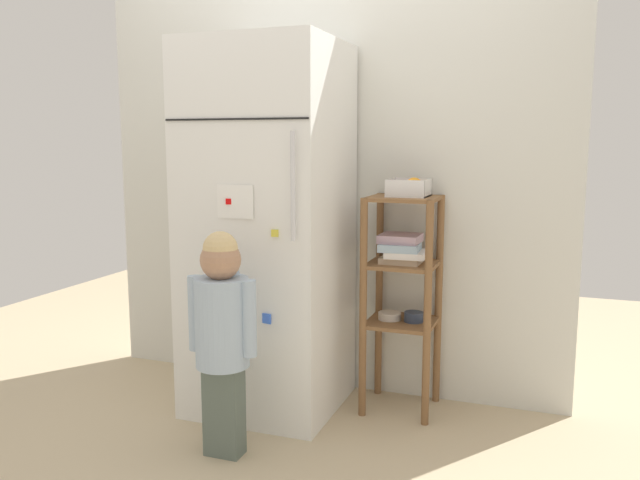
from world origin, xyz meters
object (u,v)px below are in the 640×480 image
refrigerator (268,229)px  child_standing (222,322)px  pantry_shelf_unit (402,275)px  fruit_bin (410,188)px

refrigerator → child_standing: 0.65m
child_standing → pantry_shelf_unit: bearing=50.9°
pantry_shelf_unit → fruit_bin: 0.42m
child_standing → fruit_bin: fruit_bin is taller
refrigerator → fruit_bin: (0.66, 0.18, 0.21)m
refrigerator → fruit_bin: 0.72m
child_standing → fruit_bin: size_ratio=4.95×
refrigerator → pantry_shelf_unit: refrigerator is taller
pantry_shelf_unit → fruit_bin: (0.03, 0.02, 0.42)m
refrigerator → fruit_bin: refrigerator is taller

